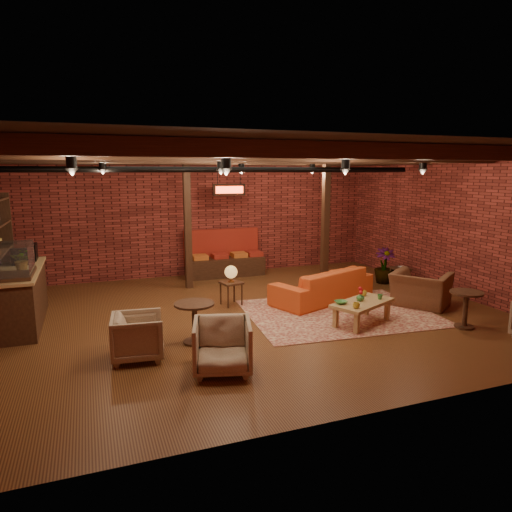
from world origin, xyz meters
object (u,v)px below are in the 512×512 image
object	(u,v)px
plant_tall	(386,231)
coffee_table	(362,304)
side_table_book	(400,269)
round_table_right	(466,304)
round_table_left	(195,316)
sofa	(322,285)
side_table_lamp	(231,275)
armchair_a	(138,334)
armchair_right	(421,284)
armchair_b	(222,344)

from	to	relation	value
plant_tall	coffee_table	bearing A→B (deg)	-132.64
coffee_table	side_table_book	distance (m)	3.31
round_table_right	plant_tall	size ratio (longest dim) A/B	0.25
round_table_left	plant_tall	xyz separation A→B (m)	(5.46, 2.39, 0.88)
sofa	plant_tall	bearing A→B (deg)	-179.26
coffee_table	side_table_lamp	world-z (taller)	side_table_lamp
coffee_table	armchair_a	size ratio (longest dim) A/B	1.85
armchair_right	plant_tall	size ratio (longest dim) A/B	0.41
round_table_left	plant_tall	distance (m)	6.02
sofa	armchair_b	distance (m)	4.11
side_table_lamp	armchair_right	distance (m)	4.01
round_table_left	armchair_b	world-z (taller)	armchair_b
armchair_b	side_table_lamp	bearing A→B (deg)	86.08
round_table_left	side_table_book	distance (m)	5.98
plant_tall	round_table_left	bearing A→B (deg)	-156.35
sofa	plant_tall	world-z (taller)	plant_tall
sofa	side_table_lamp	distance (m)	2.04
sofa	armchair_a	xyz separation A→B (m)	(-4.15, -1.83, 0.03)
sofa	coffee_table	bearing A→B (deg)	66.59
armchair_b	round_table_right	xyz separation A→B (m)	(4.66, 0.25, 0.04)
coffee_table	sofa	bearing A→B (deg)	87.34
side_table_book	sofa	bearing A→B (deg)	-168.57
armchair_right	round_table_right	size ratio (longest dim) A/B	1.64
side_table_book	round_table_right	world-z (taller)	round_table_right
armchair_b	plant_tall	bearing A→B (deg)	49.63
sofa	side_table_book	xyz separation A→B (m)	(2.44, 0.49, 0.08)
round_table_right	side_table_book	bearing A→B (deg)	73.82
armchair_a	plant_tall	bearing A→B (deg)	-60.75
side_table_book	plant_tall	world-z (taller)	plant_tall
side_table_book	round_table_left	bearing A→B (deg)	-160.53
armchair_b	plant_tall	world-z (taller)	plant_tall
armchair_a	side_table_lamp	bearing A→B (deg)	-38.27
armchair_right	armchair_a	bearing A→B (deg)	63.16
plant_tall	round_table_right	bearing A→B (deg)	-101.40
side_table_lamp	round_table_left	distance (m)	2.24
coffee_table	round_table_left	size ratio (longest dim) A/B	2.06
round_table_right	sofa	bearing A→B (deg)	122.60
armchair_a	round_table_right	xyz separation A→B (m)	(5.73, -0.65, 0.07)
sofa	plant_tall	xyz separation A→B (m)	(2.26, 0.89, 0.99)
armchair_right	round_table_right	distance (m)	1.41
sofa	side_table_book	distance (m)	2.49
armchair_a	armchair_right	world-z (taller)	armchair_right
side_table_lamp	armchair_a	xyz separation A→B (m)	(-2.17, -2.20, -0.27)
side_table_book	armchair_b	bearing A→B (deg)	-149.80
coffee_table	side_table_book	bearing A→B (deg)	40.36
coffee_table	side_table_lamp	xyz separation A→B (m)	(-1.91, 2.02, 0.27)
side_table_lamp	armchair_b	distance (m)	3.29
armchair_a	side_table_book	xyz separation A→B (m)	(6.59, 2.32, 0.05)
coffee_table	armchair_a	distance (m)	4.08
round_table_right	round_table_left	bearing A→B (deg)	168.51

